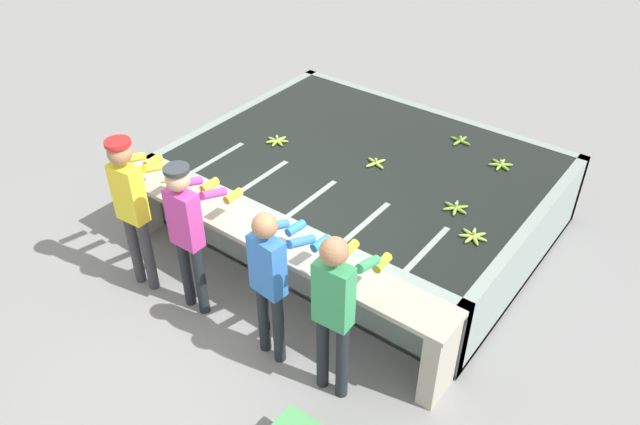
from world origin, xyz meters
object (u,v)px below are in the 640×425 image
at_px(worker_0, 133,200).
at_px(banana_bunch_floating_5, 501,165).
at_px(banana_bunch_floating_4, 456,208).
at_px(banana_bunch_floating_3, 473,236).
at_px(banana_bunch_floating_1, 460,141).
at_px(worker_1, 188,225).
at_px(banana_bunch_floating_2, 376,163).
at_px(worker_3, 335,303).
at_px(knife_0, 262,230).
at_px(banana_bunch_floating_0, 277,141).
at_px(worker_2, 271,274).
at_px(banana_bunch_ledge_0, 174,180).

xyz_separation_m(worker_0, banana_bunch_floating_5, (2.52, 3.10, -0.18)).
bearing_deg(banana_bunch_floating_4, banana_bunch_floating_3, -42.29).
height_order(worker_0, banana_bunch_floating_1, worker_0).
distance_m(worker_1, banana_bunch_floating_4, 2.67).
distance_m(banana_bunch_floating_2, banana_bunch_floating_4, 1.15).
height_order(worker_3, banana_bunch_floating_2, worker_3).
height_order(worker_3, banana_bunch_floating_4, worker_3).
height_order(banana_bunch_floating_2, knife_0, banana_bunch_floating_2).
relative_size(banana_bunch_floating_1, banana_bunch_floating_4, 1.00).
distance_m(worker_1, banana_bunch_floating_5, 3.53).
distance_m(banana_bunch_floating_2, banana_bunch_floating_5, 1.40).
distance_m(worker_1, banana_bunch_floating_0, 1.99).
bearing_deg(banana_bunch_floating_3, worker_2, -124.41).
bearing_deg(worker_3, banana_bunch_floating_5, 87.97).
xyz_separation_m(worker_1, banana_bunch_floating_5, (1.83, 3.02, -0.13)).
bearing_deg(banana_bunch_floating_0, worker_2, -50.79).
height_order(banana_bunch_floating_0, banana_bunch_ledge_0, banana_bunch_ledge_0).
bearing_deg(banana_bunch_ledge_0, worker_1, -34.20).
bearing_deg(banana_bunch_floating_5, banana_bunch_floating_2, -144.18).
bearing_deg(banana_bunch_floating_2, banana_bunch_floating_1, 63.08).
relative_size(banana_bunch_floating_4, banana_bunch_floating_5, 1.00).
relative_size(banana_bunch_ledge_0, knife_0, 0.87).
height_order(banana_bunch_floating_2, banana_bunch_floating_4, same).
height_order(banana_bunch_floating_5, banana_bunch_ledge_0, banana_bunch_ledge_0).
bearing_deg(banana_bunch_floating_1, banana_bunch_floating_3, -59.32).
relative_size(banana_bunch_floating_1, banana_bunch_floating_3, 1.01).
bearing_deg(worker_1, banana_bunch_floating_2, 72.59).
bearing_deg(worker_3, worker_0, -178.06).
bearing_deg(banana_bunch_floating_3, worker_0, -148.89).
distance_m(worker_0, worker_2, 1.73).
distance_m(banana_bunch_floating_2, banana_bunch_ledge_0, 2.24).
height_order(banana_bunch_floating_4, banana_bunch_ledge_0, banana_bunch_ledge_0).
bearing_deg(banana_bunch_floating_2, knife_0, -96.94).
relative_size(worker_2, banana_bunch_floating_0, 5.85).
bearing_deg(banana_bunch_floating_1, banana_bunch_ledge_0, -128.08).
bearing_deg(banana_bunch_floating_2, banana_bunch_floating_4, -11.95).
height_order(worker_1, worker_2, worker_1).
height_order(worker_1, banana_bunch_floating_0, worker_1).
bearing_deg(banana_bunch_floating_3, worker_3, -105.00).
xyz_separation_m(worker_2, worker_3, (0.69, 0.00, 0.06)).
bearing_deg(banana_bunch_floating_0, worker_3, -40.34).
xyz_separation_m(worker_1, worker_2, (1.03, -0.00, -0.05)).
xyz_separation_m(banana_bunch_floating_1, banana_bunch_floating_5, (0.61, -0.22, -0.00)).
bearing_deg(banana_bunch_floating_3, banana_bunch_floating_1, 120.68).
xyz_separation_m(worker_3, knife_0, (-1.24, 0.50, -0.14)).
bearing_deg(knife_0, banana_bunch_floating_4, 47.73).
bearing_deg(banana_bunch_floating_4, worker_3, -92.61).
height_order(banana_bunch_floating_1, banana_bunch_floating_5, same).
height_order(banana_bunch_floating_3, banana_bunch_ledge_0, banana_bunch_ledge_0).
bearing_deg(worker_3, banana_bunch_floating_1, 98.88).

